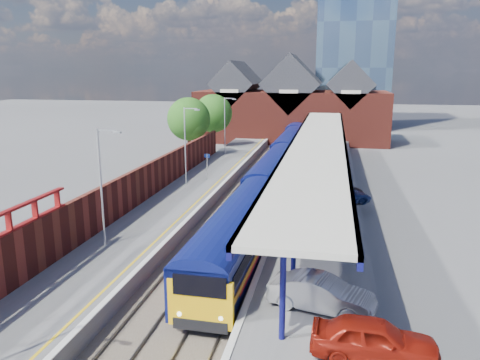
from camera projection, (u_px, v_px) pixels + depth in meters
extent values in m
plane|color=#5B5B5E|center=(267.00, 178.00, 49.97)|extent=(240.00, 240.00, 0.00)
cube|color=#473D33|center=(251.00, 203.00, 40.41)|extent=(6.00, 76.00, 0.06)
cube|color=slate|center=(226.00, 201.00, 40.81)|extent=(0.07, 76.00, 0.14)
cube|color=slate|center=(243.00, 202.00, 40.54)|extent=(0.07, 76.00, 0.14)
cube|color=slate|center=(260.00, 203.00, 40.24)|extent=(0.07, 76.00, 0.14)
cube|color=slate|center=(277.00, 203.00, 39.97)|extent=(0.07, 76.00, 0.14)
cube|color=#565659|center=(190.00, 195.00, 41.35)|extent=(5.00, 76.00, 1.00)
cube|color=#565659|center=(322.00, 201.00, 39.17)|extent=(6.00, 76.00, 1.00)
cube|color=silver|center=(216.00, 190.00, 40.78)|extent=(0.30, 76.00, 0.05)
cube|color=silver|center=(288.00, 194.00, 39.59)|extent=(0.30, 76.00, 0.05)
cube|color=yellow|center=(209.00, 190.00, 40.90)|extent=(0.14, 76.00, 0.01)
cube|color=#0C1355|center=(238.00, 235.00, 27.05)|extent=(3.15, 16.06, 2.50)
cube|color=#0C1355|center=(238.00, 215.00, 26.76)|extent=(3.15, 16.06, 0.60)
cube|color=#0C1355|center=(274.00, 174.00, 42.90)|extent=(3.15, 16.06, 2.50)
cube|color=#0C1355|center=(274.00, 161.00, 42.62)|extent=(3.15, 16.06, 0.60)
cube|color=#0C1355|center=(290.00, 146.00, 58.76)|extent=(3.15, 16.06, 2.50)
cube|color=#0C1355|center=(291.00, 137.00, 58.47)|extent=(3.15, 16.06, 0.60)
cube|color=#0C1355|center=(300.00, 130.00, 74.61)|extent=(3.15, 16.06, 2.50)
cube|color=#0C1355|center=(300.00, 123.00, 74.33)|extent=(3.15, 16.06, 0.60)
cube|color=black|center=(270.00, 154.00, 51.00)|extent=(0.04, 60.54, 0.70)
cube|color=orange|center=(270.00, 161.00, 51.18)|extent=(0.03, 55.27, 0.30)
cube|color=red|center=(270.00, 163.00, 51.24)|extent=(0.03, 55.27, 0.30)
cube|color=#F2B20C|center=(201.00, 303.00, 19.53)|extent=(2.83, 0.36, 2.10)
cube|color=black|center=(200.00, 286.00, 19.24)|extent=(2.30, 0.21, 0.90)
cube|color=black|center=(215.00, 307.00, 22.06)|extent=(2.00, 2.40, 0.60)
cube|color=black|center=(302.00, 136.00, 80.33)|extent=(2.00, 2.40, 0.60)
cylinder|color=#0F1058|center=(283.00, 289.00, 17.75)|extent=(0.24, 0.24, 4.20)
cylinder|color=#0F1058|center=(294.00, 243.00, 22.53)|extent=(0.24, 0.24, 4.20)
cylinder|color=#0F1058|center=(301.00, 213.00, 27.31)|extent=(0.24, 0.24, 4.20)
cylinder|color=#0F1058|center=(306.00, 192.00, 32.08)|extent=(0.24, 0.24, 4.20)
cylinder|color=#0F1058|center=(310.00, 176.00, 36.86)|extent=(0.24, 0.24, 4.20)
cylinder|color=#0F1058|center=(313.00, 164.00, 41.63)|extent=(0.24, 0.24, 4.20)
cylinder|color=#0F1058|center=(315.00, 154.00, 46.41)|extent=(0.24, 0.24, 4.20)
cylinder|color=#0F1058|center=(317.00, 146.00, 51.19)|extent=(0.24, 0.24, 4.20)
cylinder|color=#0F1058|center=(318.00, 140.00, 55.96)|extent=(0.24, 0.24, 4.20)
cylinder|color=#0F1058|center=(320.00, 135.00, 60.74)|extent=(0.24, 0.24, 4.20)
cube|color=beige|center=(319.00, 141.00, 40.07)|extent=(4.50, 52.00, 0.25)
cube|color=#0F1058|center=(294.00, 142.00, 40.51)|extent=(0.20, 52.00, 0.55)
cube|color=#0F1058|center=(344.00, 143.00, 39.70)|extent=(0.20, 52.00, 0.55)
cylinder|color=#A5A8AA|center=(101.00, 188.00, 27.25)|extent=(0.12, 0.12, 7.00)
cube|color=#A5A8AA|center=(107.00, 130.00, 26.36)|extent=(1.20, 0.08, 0.08)
cube|color=#A5A8AA|center=(117.00, 132.00, 26.27)|extent=(0.45, 0.18, 0.12)
cylinder|color=#A5A8AA|center=(185.00, 146.00, 42.53)|extent=(0.12, 0.12, 7.00)
cube|color=#A5A8AA|center=(191.00, 109.00, 41.64)|extent=(1.20, 0.08, 0.08)
cube|color=#A5A8AA|center=(197.00, 110.00, 41.55)|extent=(0.45, 0.18, 0.12)
cylinder|color=#A5A8AA|center=(225.00, 126.00, 57.82)|extent=(0.12, 0.12, 7.00)
cube|color=#A5A8AA|center=(229.00, 98.00, 56.93)|extent=(1.20, 0.08, 0.08)
cube|color=#A5A8AA|center=(234.00, 99.00, 56.84)|extent=(0.45, 0.18, 0.12)
cylinder|color=#A5A8AA|center=(207.00, 167.00, 44.67)|extent=(0.08, 0.08, 2.50)
cube|color=#0C194C|center=(207.00, 156.00, 44.43)|extent=(0.55, 0.06, 0.35)
cube|color=maroon|center=(134.00, 189.00, 35.67)|extent=(0.35, 50.00, 2.80)
cube|color=maroon|center=(9.00, 222.00, 21.87)|extent=(0.30, 0.12, 1.00)
cube|color=maroon|center=(35.00, 209.00, 23.78)|extent=(0.30, 0.12, 1.00)
cube|color=maroon|center=(57.00, 199.00, 25.69)|extent=(0.30, 0.12, 1.00)
cube|color=maroon|center=(292.00, 116.00, 75.80)|extent=(30.00, 12.00, 8.00)
cube|color=#232328|center=(237.00, 83.00, 76.32)|extent=(7.13, 12.00, 7.13)
cube|color=#232328|center=(292.00, 83.00, 74.62)|extent=(9.16, 12.00, 9.16)
cube|color=#232328|center=(350.00, 84.00, 72.92)|extent=(7.13, 12.00, 7.13)
cube|color=beige|center=(229.00, 91.00, 70.77)|extent=(2.80, 0.15, 0.50)
cube|color=beige|center=(289.00, 91.00, 69.07)|extent=(2.80, 0.15, 0.50)
cube|color=beige|center=(351.00, 92.00, 67.37)|extent=(2.80, 0.15, 0.50)
cube|color=slate|center=(355.00, 24.00, 91.28)|extent=(14.00, 14.00, 40.00)
cylinder|color=#382314|center=(189.00, 148.00, 57.23)|extent=(0.44, 0.44, 4.00)
sphere|color=#195216|center=(189.00, 119.00, 56.43)|extent=(5.20, 5.20, 5.20)
sphere|color=#195216|center=(194.00, 125.00, 55.96)|extent=(3.20, 3.20, 3.20)
cylinder|color=#382314|center=(214.00, 139.00, 64.68)|extent=(0.44, 0.44, 4.00)
sphere|color=#195216|center=(213.00, 113.00, 63.89)|extent=(5.20, 5.20, 5.20)
sphere|color=#195216|center=(218.00, 119.00, 63.42)|extent=(3.20, 3.20, 3.20)
imported|color=maroon|center=(374.00, 339.00, 16.80)|extent=(4.59, 1.99, 1.54)
imported|color=#AEAFB3|center=(321.00, 294.00, 20.28)|extent=(4.84, 2.66, 1.51)
imported|color=black|center=(339.00, 191.00, 38.27)|extent=(4.62, 3.26, 1.24)
imported|color=navy|center=(345.00, 195.00, 36.92)|extent=(4.54, 3.15, 1.15)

